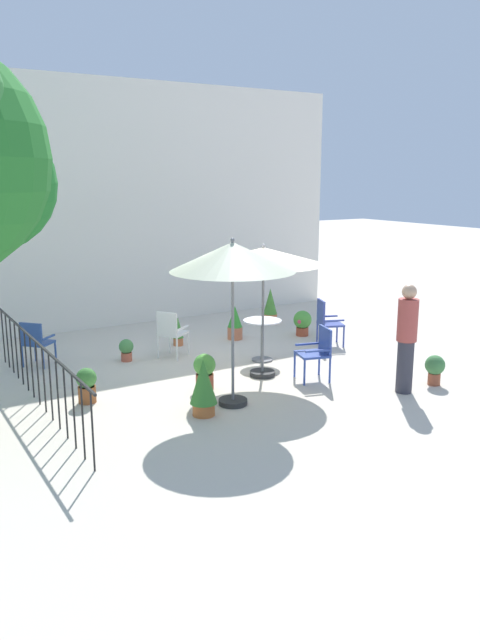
{
  "coord_description": "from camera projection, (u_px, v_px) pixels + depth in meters",
  "views": [
    {
      "loc": [
        -5.45,
        -9.31,
        3.39
      ],
      "look_at": [
        0.0,
        -0.26,
        0.97
      ],
      "focal_mm": 35.28,
      "sensor_mm": 36.0,
      "label": 1
    }
  ],
  "objects": [
    {
      "name": "villa_facade",
      "position": [
        133.0,
        205.0,
        14.4
      ],
      "size": [
        10.58,
        0.3,
        5.48
      ],
      "primitive_type": "cube",
      "color": "white",
      "rests_on": "ground"
    },
    {
      "name": "patio_chair_1",
      "position": [
        317.0,
        350.0,
        10.61
      ],
      "size": [
        0.6,
        0.6,
        0.91
      ],
      "color": "#304AA2",
      "rests_on": "ground"
    },
    {
      "name": "potted_plant_5",
      "position": [
        270.0,
        306.0,
        14.78
      ],
      "size": [
        0.33,
        0.33,
        0.83
      ],
      "color": "#CF6739",
      "rests_on": "ground"
    },
    {
      "name": "patio_umbrella_1",
      "position": [
        263.0,
        258.0,
        10.49
      ],
      "size": [
        2.04,
        2.04,
        2.3
      ],
      "color": "#2D2D2D",
      "rests_on": "ground"
    },
    {
      "name": "patio_chair_0",
      "position": [
        171.0,
        331.0,
        11.91
      ],
      "size": [
        0.66,
        0.65,
        0.92
      ],
      "color": "white",
      "rests_on": "ground"
    },
    {
      "name": "patio_chair_3",
      "position": [
        327.0,
        320.0,
        12.79
      ],
      "size": [
        0.6,
        0.59,
        0.95
      ],
      "color": "#35459A",
      "rests_on": "ground"
    },
    {
      "name": "cafe_table_0",
      "position": [
        262.0,
        332.0,
        11.73
      ],
      "size": [
        0.71,
        0.71,
        0.78
      ],
      "color": "white",
      "rests_on": "ground"
    },
    {
      "name": "patio_umbrella_0",
      "position": [
        233.0,
        259.0,
        9.07
      ],
      "size": [
        1.84,
        1.84,
        2.53
      ],
      "color": "#2D2D2D",
      "rests_on": "ground"
    },
    {
      "name": "terrace_railing",
      "position": [
        37.0,
        361.0,
        9.41
      ],
      "size": [
        0.03,
        5.55,
        1.01
      ],
      "color": "black",
      "rests_on": "ground"
    },
    {
      "name": "ground_plane",
      "position": [
        233.0,
        370.0,
        11.27
      ],
      "size": [
        60.0,
        60.0,
        0.0
      ],
      "primitive_type": "plane",
      "color": "beige"
    },
    {
      "name": "potted_plant_7",
      "position": [
        178.0,
        331.0,
        12.84
      ],
      "size": [
        0.22,
        0.22,
        0.59
      ],
      "color": "#C86C40",
      "rests_on": "ground"
    },
    {
      "name": "potted_plant_0",
      "position": [
        435.0,
        368.0,
        10.41
      ],
      "size": [
        0.33,
        0.33,
        0.51
      ],
      "color": "#994F34",
      "rests_on": "ground"
    },
    {
      "name": "potted_plant_8",
      "position": [
        205.0,
        370.0,
        10.18
      ],
      "size": [
        0.36,
        0.36,
        0.59
      ],
      "color": "#99482F",
      "rests_on": "ground"
    },
    {
      "name": "patio_chair_2",
      "position": [
        36.0,
        340.0,
        11.37
      ],
      "size": [
        0.64,
        0.64,
        0.84
      ],
      "color": "#2B4C92",
      "rests_on": "ground"
    },
    {
      "name": "potted_plant_6",
      "position": [
        126.0,
        349.0,
        11.77
      ],
      "size": [
        0.27,
        0.27,
        0.42
      ],
      "color": "#BD5B42",
      "rests_on": "ground"
    },
    {
      "name": "potted_plant_4",
      "position": [
        302.0,
        322.0,
        13.63
      ],
      "size": [
        0.39,
        0.39,
        0.55
      ],
      "color": "#A4472D",
      "rests_on": "ground"
    },
    {
      "name": "potted_plant_3",
      "position": [
        203.0,
        386.0,
        9.04
      ],
      "size": [
        0.4,
        0.4,
        0.84
      ],
      "color": "#AF6130",
      "rests_on": "ground"
    },
    {
      "name": "potted_plant_2",
      "position": [
        235.0,
        323.0,
        13.33
      ],
      "size": [
        0.32,
        0.32,
        0.72
      ],
      "color": "#C56E4B",
      "rests_on": "ground"
    },
    {
      "name": "standing_person",
      "position": [
        407.0,
        337.0,
        9.91
      ],
      "size": [
        0.41,
        0.41,
        1.76
      ],
      "color": "#33333D",
      "rests_on": "ground"
    },
    {
      "name": "potted_plant_1",
      "position": [
        87.0,
        384.0,
        9.59
      ],
      "size": [
        0.31,
        0.31,
        0.55
      ],
      "color": "brown",
      "rests_on": "ground"
    }
  ]
}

